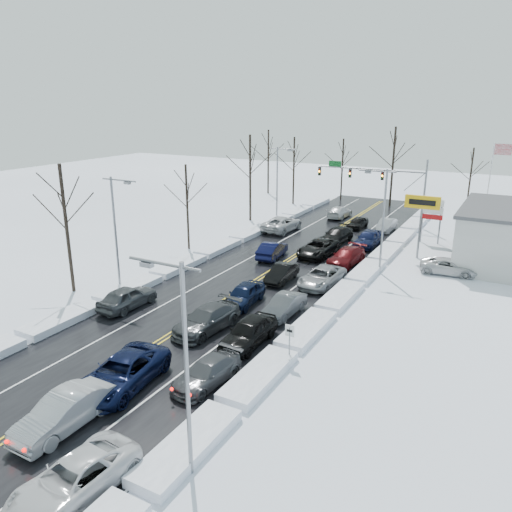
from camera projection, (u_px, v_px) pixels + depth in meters
The scene contains 44 objects.
ground at pixel (238, 292), 39.20m from camera, with size 160.00×160.00×0.00m, color white.
road_surface at pixel (250, 284), 40.87m from camera, with size 14.00×84.00×0.01m, color black.
snow_bank_left at pixel (176, 270), 44.35m from camera, with size 1.90×72.00×0.52m, color white.
snow_bank_right at pixel (338, 302), 37.39m from camera, with size 1.90×72.00×0.52m, color white.
traffic_signal_mast at pixel (382, 179), 59.41m from camera, with size 13.28×0.39×8.00m.
tires_plus_sign at pixel (422, 207), 46.29m from camera, with size 3.20×0.34×6.00m.
used_vehicles_sign at pixel (432, 212), 51.81m from camera, with size 2.20×0.22×4.65m.
speed_limit_sign at pixel (290, 337), 28.26m from camera, with size 0.55×0.09×2.35m.
flagpole at pixel (491, 180), 55.59m from camera, with size 1.87×1.20×10.00m.
streetlight_se at pixel (182, 354), 18.74m from camera, with size 3.20×0.25×9.00m.
streetlight_ne at pixel (381, 213), 42.18m from camera, with size 3.20×0.25×9.00m.
streetlight_sw at pixel (117, 225), 38.06m from camera, with size 3.20×0.25×9.00m.
streetlight_nw at pixel (279, 177), 61.50m from camera, with size 3.20×0.25×9.00m.
tree_left_b at pixel (64, 204), 37.35m from camera, with size 4.00×4.00×10.00m.
tree_left_c at pixel (187, 191), 48.93m from camera, with size 3.40×3.40×8.50m.
tree_left_d at pixel (250, 161), 60.55m from camera, with size 4.20×4.20×10.50m.
tree_left_e at pixel (294, 158), 70.62m from camera, with size 3.80×3.80×9.50m.
tree_far_a at pixel (268, 149), 78.84m from camera, with size 4.00×4.00×10.00m.
tree_far_b at pixel (343, 157), 74.39m from camera, with size 3.60×3.60×9.00m.
tree_far_c at pixel (394, 151), 68.63m from camera, with size 4.40×4.40×11.00m.
tree_far_d at pixel (472, 167), 65.83m from camera, with size 3.40×3.40×8.50m.
queued_car_1 at pixel (66, 428), 22.99m from camera, with size 1.76×5.04×1.66m, color #A4A7AC.
queued_car_2 at pixel (123, 387), 26.29m from camera, with size 2.76×5.98×1.66m, color black.
queued_car_3 at pixel (207, 330), 32.73m from camera, with size 2.21×5.44×1.58m, color #3A3C3E.
queued_car_4 at pixel (244, 304), 36.91m from camera, with size 1.85×4.59×1.56m, color black.
queued_car_5 at pixel (282, 281), 41.63m from camera, with size 1.48×4.24×1.40m, color black.
queued_car_6 at pixel (318, 256), 48.38m from camera, with size 2.60×5.65×1.57m, color black.
queued_car_7 at pixel (336, 242), 52.98m from camera, with size 2.15×5.29×1.53m, color black.
queued_car_8 at pixel (357, 228), 58.76m from camera, with size 1.57×3.91×1.33m, color black.
queued_car_10 at pixel (76, 495), 19.09m from camera, with size 2.44×5.29×1.47m, color silver.
queued_car_11 at pixel (207, 383), 26.59m from camera, with size 1.86×4.57×1.33m, color #434548.
queued_car_12 at pixel (249, 344), 30.88m from camera, with size 1.97×4.90×1.67m, color black.
queued_car_13 at pixel (284, 315), 35.06m from camera, with size 1.51×4.33×1.43m, color #45484B.
queued_car_14 at pixel (321, 285), 40.64m from camera, with size 2.44×5.30×1.47m, color gray.
queued_car_15 at pixel (346, 264), 45.82m from camera, with size 2.10×5.17×1.50m, color #4F0A0D.
queued_car_16 at pixel (368, 246), 51.52m from camera, with size 2.02×5.01×1.71m, color black.
queued_car_17 at pixel (386, 231), 57.54m from camera, with size 1.49×4.28×1.41m, color #97999E.
oncoming_car_0 at pixel (272, 258), 47.81m from camera, with size 1.64×4.70×1.55m, color black.
oncoming_car_1 at pixel (282, 231), 57.60m from camera, with size 2.82×6.11×1.70m, color silver.
oncoming_car_2 at pixel (339, 217), 64.12m from camera, with size 2.03×5.00×1.45m, color silver.
oncoming_car_3 at pixel (128, 308), 36.29m from camera, with size 1.95×4.84×1.65m, color #424547.
parked_car_0 at pixel (448, 274), 43.33m from camera, with size 2.24×4.86×1.35m, color silver.
parked_car_1 at pixel (492, 266), 45.33m from camera, with size 2.02×4.98×1.45m, color #3A3D3F.
parked_car_2 at pixel (476, 246), 51.77m from camera, with size 1.74×4.34×1.48m, color black.
Camera 1 is at (18.81, -31.37, 14.45)m, focal length 35.00 mm.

